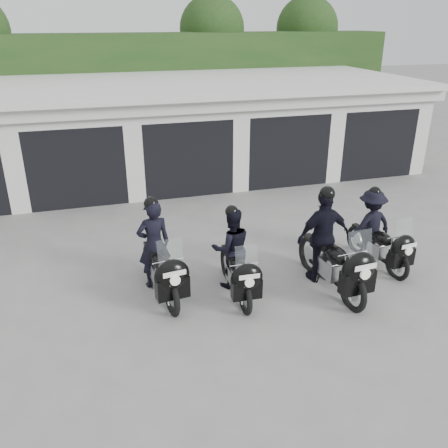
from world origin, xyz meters
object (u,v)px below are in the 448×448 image
object	(u,v)px
police_bike_a	(159,257)
police_bike_d	(375,230)
police_bike_b	(234,256)
police_bike_c	(328,244)

from	to	relation	value
police_bike_a	police_bike_d	size ratio (longest dim) A/B	1.12
police_bike_b	police_bike_d	size ratio (longest dim) A/B	1.02
police_bike_c	police_bike_d	world-z (taller)	police_bike_c
police_bike_b	police_bike_c	size ratio (longest dim) A/B	0.85
police_bike_a	police_bike_b	world-z (taller)	police_bike_a
police_bike_b	police_bike_d	bearing A→B (deg)	6.77
police_bike_b	police_bike_c	bearing A→B (deg)	-7.72
police_bike_a	police_bike_b	size ratio (longest dim) A/B	1.10
police_bike_c	police_bike_a	bearing A→B (deg)	165.33
police_bike_b	police_bike_c	world-z (taller)	police_bike_c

